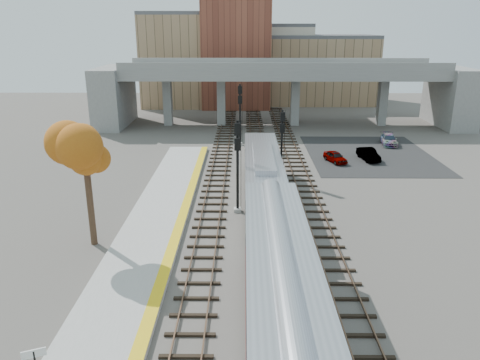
# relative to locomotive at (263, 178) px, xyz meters

# --- Properties ---
(ground) EXTENTS (160.00, 160.00, 0.00)m
(ground) POSITION_rel_locomotive_xyz_m (-1.00, -12.12, -2.28)
(ground) COLOR #47423D
(ground) RESTS_ON ground
(platform) EXTENTS (4.50, 60.00, 0.35)m
(platform) POSITION_rel_locomotive_xyz_m (-8.25, -12.12, -2.10)
(platform) COLOR #9E9E99
(platform) RESTS_ON ground
(yellow_strip) EXTENTS (0.70, 60.00, 0.01)m
(yellow_strip) POSITION_rel_locomotive_xyz_m (-6.35, -12.12, -1.92)
(yellow_strip) COLOR yellow
(yellow_strip) RESTS_ON platform
(tracks) EXTENTS (10.70, 95.00, 0.25)m
(tracks) POSITION_rel_locomotive_xyz_m (-0.07, 0.38, -2.20)
(tracks) COLOR black
(tracks) RESTS_ON ground
(overpass) EXTENTS (54.00, 12.00, 9.50)m
(overpass) POSITION_rel_locomotive_xyz_m (3.92, 32.88, 3.53)
(overpass) COLOR slate
(overpass) RESTS_ON ground
(buildings_far) EXTENTS (43.00, 21.00, 20.60)m
(buildings_far) POSITION_rel_locomotive_xyz_m (0.26, 54.45, 5.60)
(buildings_far) COLOR #997B58
(buildings_far) RESTS_ON ground
(parking_lot) EXTENTS (14.00, 18.00, 0.04)m
(parking_lot) POSITION_rel_locomotive_xyz_m (13.00, 15.88, -2.26)
(parking_lot) COLOR black
(parking_lot) RESTS_ON ground
(locomotive) EXTENTS (3.02, 19.05, 4.10)m
(locomotive) POSITION_rel_locomotive_xyz_m (0.00, 0.00, 0.00)
(locomotive) COLOR #A8AAB2
(locomotive) RESTS_ON ground
(coach) EXTENTS (3.03, 25.00, 5.00)m
(coach) POSITION_rel_locomotive_xyz_m (-0.00, -22.61, 0.52)
(coach) COLOR #A8AAB2
(coach) RESTS_ON ground
(signal_mast_near) EXTENTS (0.60, 0.64, 7.46)m
(signal_mast_near) POSITION_rel_locomotive_xyz_m (-2.10, -1.95, 1.50)
(signal_mast_near) COLOR #9E9E99
(signal_mast_near) RESTS_ON ground
(signal_mast_mid) EXTENTS (0.60, 0.64, 6.79)m
(signal_mast_mid) POSITION_rel_locomotive_xyz_m (2.00, 6.45, 1.04)
(signal_mast_mid) COLOR #9E9E99
(signal_mast_mid) RESTS_ON ground
(signal_mast_far) EXTENTS (0.60, 0.64, 7.56)m
(signal_mast_far) POSITION_rel_locomotive_xyz_m (-2.10, 20.15, 1.57)
(signal_mast_far) COLOR #9E9E99
(signal_mast_far) RESTS_ON ground
(tree) EXTENTS (3.60, 3.60, 9.05)m
(tree) POSITION_rel_locomotive_xyz_m (-11.90, -7.81, 4.44)
(tree) COLOR #382619
(tree) RESTS_ON ground
(car_a) EXTENTS (2.49, 3.73, 1.18)m
(car_a) POSITION_rel_locomotive_xyz_m (8.41, 12.47, -1.65)
(car_a) COLOR #99999E
(car_a) RESTS_ON parking_lot
(car_b) EXTENTS (1.96, 4.14, 1.31)m
(car_b) POSITION_rel_locomotive_xyz_m (12.25, 13.35, -1.58)
(car_b) COLOR #99999E
(car_b) RESTS_ON parking_lot
(car_c) EXTENTS (2.36, 4.58, 1.27)m
(car_c) POSITION_rel_locomotive_xyz_m (16.59, 20.43, -1.60)
(car_c) COLOR #99999E
(car_c) RESTS_ON parking_lot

